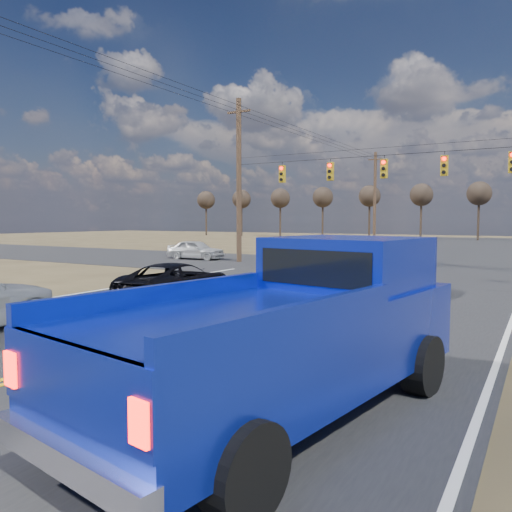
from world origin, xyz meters
The scene contains 11 objects.
ground centered at (0.00, 0.00, 0.00)m, with size 160.00×160.00×0.00m, color brown.
road_main centered at (0.00, 10.00, 0.00)m, with size 14.00×120.00×0.02m, color #28282B.
road_cross centered at (0.00, 18.00, 0.00)m, with size 120.00×12.00×0.02m, color #28282B.
signal_gantry centered at (0.50, 17.79, 5.06)m, with size 19.60×4.83×10.00m.
utility_poles centered at (0.00, 17.00, 5.23)m, with size 19.60×58.32×10.00m.
treeline centered at (0.00, 26.96, 5.70)m, with size 87.00×117.80×7.40m.
pickup_truck centered at (4.58, -2.15, 1.15)m, with size 3.33×6.61×2.37m.
black_suv centered at (-2.88, 4.48, 0.63)m, with size 2.08×4.51×1.25m, color black.
white_car_queue centered at (2.60, 10.00, 0.76)m, with size 1.60×4.59×1.51m, color silver.
dgrey_car_queue centered at (-0.80, 15.50, 0.76)m, with size 2.13×5.24×1.52m, color #302F34.
cross_car_west centered at (-12.52, 18.21, 0.65)m, with size 3.82×1.54×1.30m, color silver.
Camera 1 is at (7.50, -8.16, 2.65)m, focal length 35.00 mm.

